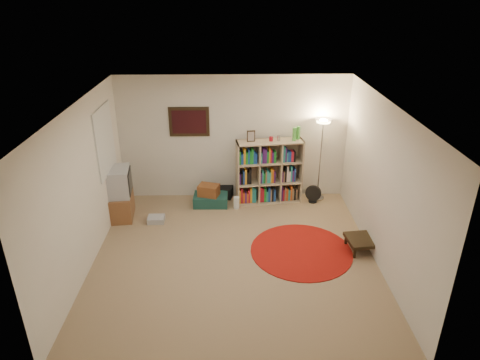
{
  "coord_description": "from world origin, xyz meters",
  "views": [
    {
      "loc": [
        -0.04,
        -5.76,
        4.04
      ],
      "look_at": [
        0.1,
        0.6,
        1.1
      ],
      "focal_mm": 32.0,
      "sensor_mm": 36.0,
      "label": 1
    }
  ],
  "objects_px": {
    "suitcase": "(211,200)",
    "side_table": "(362,240)",
    "bookshelf": "(268,173)",
    "floor_fan": "(313,194)",
    "floor_lamp": "(322,133)",
    "tv_stand": "(119,194)"
  },
  "relations": [
    {
      "from": "floor_lamp",
      "to": "tv_stand",
      "type": "xyz_separation_m",
      "value": [
        -3.87,
        -0.69,
        -0.93
      ]
    },
    {
      "from": "side_table",
      "to": "tv_stand",
      "type": "bearing_deg",
      "value": 164.09
    },
    {
      "from": "floor_fan",
      "to": "side_table",
      "type": "bearing_deg",
      "value": -59.2
    },
    {
      "from": "floor_fan",
      "to": "tv_stand",
      "type": "bearing_deg",
      "value": -157.75
    },
    {
      "from": "bookshelf",
      "to": "suitcase",
      "type": "distance_m",
      "value": 1.26
    },
    {
      "from": "floor_lamp",
      "to": "suitcase",
      "type": "distance_m",
      "value": 2.55
    },
    {
      "from": "floor_lamp",
      "to": "tv_stand",
      "type": "distance_m",
      "value": 4.04
    },
    {
      "from": "bookshelf",
      "to": "suitcase",
      "type": "bearing_deg",
      "value": -179.64
    },
    {
      "from": "bookshelf",
      "to": "side_table",
      "type": "xyz_separation_m",
      "value": [
        1.42,
        -1.8,
        -0.44
      ]
    },
    {
      "from": "suitcase",
      "to": "side_table",
      "type": "height_order",
      "value": "side_table"
    },
    {
      "from": "floor_lamp",
      "to": "floor_fan",
      "type": "distance_m",
      "value": 1.24
    },
    {
      "from": "floor_fan",
      "to": "floor_lamp",
      "type": "bearing_deg",
      "value": 69.54
    },
    {
      "from": "bookshelf",
      "to": "tv_stand",
      "type": "relative_size",
      "value": 1.57
    },
    {
      "from": "bookshelf",
      "to": "floor_fan",
      "type": "bearing_deg",
      "value": -11.47
    },
    {
      "from": "floor_fan",
      "to": "side_table",
      "type": "xyz_separation_m",
      "value": [
        0.5,
        -1.72,
        0.0
      ]
    },
    {
      "from": "tv_stand",
      "to": "suitcase",
      "type": "bearing_deg",
      "value": 8.31
    },
    {
      "from": "floor_fan",
      "to": "bookshelf",
      "type": "bearing_deg",
      "value": -170.46
    },
    {
      "from": "suitcase",
      "to": "tv_stand",
      "type": "bearing_deg",
      "value": -163.77
    },
    {
      "from": "floor_lamp",
      "to": "floor_fan",
      "type": "relative_size",
      "value": 4.65
    },
    {
      "from": "bookshelf",
      "to": "floor_fan",
      "type": "distance_m",
      "value": 1.02
    },
    {
      "from": "bookshelf",
      "to": "tv_stand",
      "type": "distance_m",
      "value": 2.89
    },
    {
      "from": "floor_fan",
      "to": "suitcase",
      "type": "distance_m",
      "value": 2.06
    }
  ]
}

